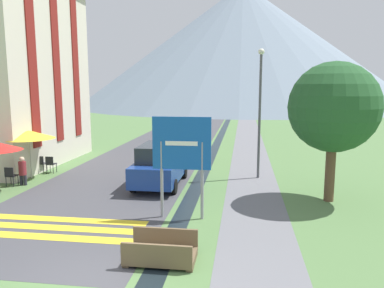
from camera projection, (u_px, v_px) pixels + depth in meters
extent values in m
plane|color=#517542|center=(200.00, 145.00, 27.61)|extent=(160.00, 160.00, 0.00)
cube|color=#424247|center=(187.00, 129.00, 37.74)|extent=(6.40, 60.00, 0.01)
cube|color=slate|center=(248.00, 130.00, 36.92)|extent=(2.20, 60.00, 0.01)
cube|color=black|center=(224.00, 130.00, 37.24)|extent=(0.60, 60.00, 0.00)
cube|color=yellow|center=(43.00, 237.00, 10.73)|extent=(5.44, 0.44, 0.01)
cube|color=yellow|center=(55.00, 228.00, 11.41)|extent=(5.44, 0.44, 0.01)
cube|color=yellow|center=(65.00, 220.00, 12.10)|extent=(5.44, 0.44, 0.01)
cone|color=slate|center=(242.00, 46.00, 80.03)|extent=(69.53, 69.53, 25.46)
cube|color=beige|center=(11.00, 67.00, 20.24)|extent=(5.20, 8.41, 10.63)
cube|color=maroon|center=(33.00, 64.00, 17.62)|extent=(0.06, 0.70, 7.97)
cube|color=maroon|center=(57.00, 66.00, 19.88)|extent=(0.06, 0.70, 7.97)
cube|color=maroon|center=(76.00, 68.00, 22.15)|extent=(0.06, 0.70, 7.97)
cylinder|color=gray|center=(162.00, 180.00, 12.18)|extent=(0.10, 0.10, 2.53)
cylinder|color=gray|center=(202.00, 181.00, 12.00)|extent=(0.10, 0.10, 2.53)
cube|color=#1451AD|center=(182.00, 143.00, 11.88)|extent=(1.89, 0.05, 1.69)
cube|color=white|center=(181.00, 143.00, 11.85)|extent=(1.04, 0.02, 0.14)
cube|color=brown|center=(161.00, 255.00, 9.24)|extent=(1.70, 1.10, 0.12)
cube|color=brown|center=(156.00, 254.00, 8.69)|extent=(1.70, 0.08, 0.45)
cube|color=brown|center=(165.00, 236.00, 9.69)|extent=(1.70, 0.08, 0.45)
cube|color=brown|center=(131.00, 257.00, 9.36)|extent=(0.16, 0.99, 0.08)
cube|color=brown|center=(192.00, 261.00, 9.15)|extent=(0.16, 0.99, 0.08)
cube|color=navy|center=(161.00, 169.00, 16.31)|extent=(1.78, 4.27, 0.84)
cube|color=#23282D|center=(159.00, 152.00, 15.99)|extent=(1.51, 2.35, 0.68)
cylinder|color=black|center=(149.00, 171.00, 17.79)|extent=(0.18, 0.60, 0.60)
cylinder|color=black|center=(185.00, 172.00, 17.56)|extent=(0.18, 0.60, 0.60)
cylinder|color=black|center=(133.00, 185.00, 15.20)|extent=(0.18, 0.60, 0.60)
cylinder|color=black|center=(174.00, 187.00, 14.97)|extent=(0.18, 0.60, 0.60)
cube|color=silver|center=(189.00, 139.00, 25.52)|extent=(1.67, 4.22, 0.84)
cube|color=#23282D|center=(188.00, 128.00, 25.20)|extent=(1.42, 2.32, 0.68)
cylinder|color=black|center=(181.00, 142.00, 26.97)|extent=(0.18, 0.60, 0.60)
cylinder|color=black|center=(203.00, 142.00, 26.76)|extent=(0.18, 0.60, 0.60)
cylinder|color=black|center=(174.00, 148.00, 24.41)|extent=(0.18, 0.60, 0.60)
cylinder|color=black|center=(198.00, 148.00, 24.19)|extent=(0.18, 0.60, 0.60)
cube|color=#232328|center=(51.00, 164.00, 18.59)|extent=(0.40, 0.40, 0.04)
cube|color=#232328|center=(49.00, 161.00, 18.39)|extent=(0.40, 0.04, 0.40)
cylinder|color=#232328|center=(50.00, 167.00, 18.82)|extent=(0.03, 0.03, 0.45)
cylinder|color=#232328|center=(57.00, 168.00, 18.77)|extent=(0.03, 0.03, 0.45)
cylinder|color=#232328|center=(47.00, 169.00, 18.49)|extent=(0.03, 0.03, 0.45)
cylinder|color=#232328|center=(53.00, 169.00, 18.44)|extent=(0.03, 0.03, 0.45)
cube|color=#232328|center=(12.00, 176.00, 16.15)|extent=(0.40, 0.40, 0.04)
cube|color=#232328|center=(9.00, 172.00, 15.95)|extent=(0.40, 0.04, 0.40)
cylinder|color=#232328|center=(11.00, 180.00, 16.38)|extent=(0.03, 0.03, 0.45)
cylinder|color=#232328|center=(18.00, 180.00, 16.33)|extent=(0.03, 0.03, 0.45)
cylinder|color=#232328|center=(6.00, 182.00, 16.04)|extent=(0.03, 0.03, 0.45)
cylinder|color=#232328|center=(13.00, 182.00, 16.00)|extent=(0.03, 0.03, 0.45)
cube|color=#232328|center=(42.00, 163.00, 18.71)|extent=(0.40, 0.40, 0.04)
cube|color=#232328|center=(40.00, 160.00, 18.50)|extent=(0.40, 0.04, 0.40)
cylinder|color=#232328|center=(41.00, 167.00, 18.93)|extent=(0.03, 0.03, 0.45)
cylinder|color=#232328|center=(47.00, 167.00, 18.88)|extent=(0.03, 0.03, 0.45)
cylinder|color=#232328|center=(37.00, 168.00, 18.60)|extent=(0.03, 0.03, 0.45)
cylinder|color=#232328|center=(43.00, 169.00, 18.55)|extent=(0.03, 0.03, 0.45)
cylinder|color=#B7B2A8|center=(30.00, 155.00, 17.43)|extent=(0.06, 0.06, 2.16)
cone|color=yellow|center=(29.00, 135.00, 17.28)|extent=(2.34, 2.34, 0.38)
cylinder|color=#282833|center=(21.00, 180.00, 16.31)|extent=(0.14, 0.14, 0.46)
cylinder|color=#282833|center=(25.00, 180.00, 16.29)|extent=(0.14, 0.14, 0.46)
cylinder|color=maroon|center=(22.00, 168.00, 16.22)|extent=(0.32, 0.32, 0.59)
sphere|color=beige|center=(22.00, 159.00, 16.16)|extent=(0.22, 0.22, 0.22)
cylinder|color=#515156|center=(260.00, 118.00, 17.21)|extent=(0.12, 0.12, 5.69)
sphere|color=silver|center=(261.00, 52.00, 16.75)|extent=(0.28, 0.28, 0.28)
cylinder|color=brown|center=(330.00, 173.00, 13.95)|extent=(0.36, 0.36, 2.13)
sphere|color=#235128|center=(334.00, 107.00, 13.57)|extent=(3.30, 3.30, 3.30)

